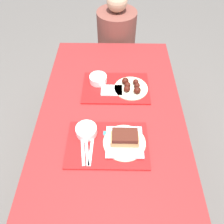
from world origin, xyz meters
TOP-DOWN VIEW (x-y plane):
  - ground_plane at (0.00, 0.00)m, footprint 12.00×12.00m
  - picnic_table at (0.00, 0.00)m, footprint 0.92×1.65m
  - picnic_bench_far at (0.00, 1.04)m, footprint 0.87×0.28m
  - tray_near at (-0.02, -0.19)m, footprint 0.46×0.31m
  - tray_far at (0.03, 0.26)m, footprint 0.46×0.31m
  - bowl_coleslaw_near at (-0.14, -0.12)m, footprint 0.12×0.12m
  - brisket_sandwich_plate at (0.08, -0.19)m, footprint 0.24×0.24m
  - plastic_fork_near at (-0.13, -0.25)m, footprint 0.04×0.17m
  - plastic_knife_near at (-0.11, -0.25)m, footprint 0.02×0.17m
  - plastic_spoon_near at (-0.15, -0.25)m, footprint 0.04×0.17m
  - condiment_packet at (-0.03, -0.12)m, footprint 0.04×0.03m
  - bowl_coleslaw_far at (-0.10, 0.32)m, footprint 0.12×0.12m
  - wings_plate_far at (0.13, 0.25)m, footprint 0.23×0.23m
  - napkin_far at (0.00, 0.23)m, footprint 0.14×0.10m
  - person_seated_across at (0.03, 1.04)m, footprint 0.36×0.36m

SIDE VIEW (x-z plane):
  - ground_plane at x=0.00m, z-range 0.00..0.00m
  - picnic_bench_far at x=0.00m, z-range 0.16..0.61m
  - picnic_table at x=0.00m, z-range 0.28..1.03m
  - person_seated_across at x=0.03m, z-range 0.39..1.03m
  - tray_near at x=-0.02m, z-range 0.75..0.76m
  - tray_far at x=0.03m, z-range 0.75..0.76m
  - plastic_fork_near at x=-0.13m, z-range 0.76..0.76m
  - plastic_knife_near at x=-0.11m, z-range 0.76..0.76m
  - plastic_spoon_near at x=-0.15m, z-range 0.76..0.76m
  - condiment_packet at x=-0.03m, z-range 0.76..0.76m
  - napkin_far at x=0.00m, z-range 0.76..0.77m
  - wings_plate_far at x=0.13m, z-range 0.75..0.80m
  - bowl_coleslaw_near at x=-0.14m, z-range 0.76..0.81m
  - bowl_coleslaw_far at x=-0.10m, z-range 0.76..0.81m
  - brisket_sandwich_plate at x=0.08m, z-range 0.74..0.83m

